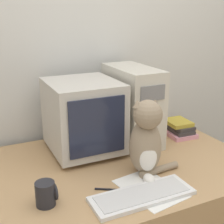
% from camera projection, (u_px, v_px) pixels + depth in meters
% --- Properties ---
extents(wall_back, '(7.00, 0.05, 2.50)m').
position_uv_depth(wall_back, '(82.00, 47.00, 1.91)').
color(wall_back, silver).
rests_on(wall_back, ground_plane).
extents(desk, '(1.33, 0.94, 0.71)m').
position_uv_depth(desk, '(120.00, 220.00, 1.73)').
color(desk, tan).
rests_on(desk, ground_plane).
extents(crt_monitor, '(0.36, 0.41, 0.40)m').
position_uv_depth(crt_monitor, '(83.00, 116.00, 1.68)').
color(crt_monitor, '#BCB7AD').
rests_on(crt_monitor, desk).
extents(computer_tower, '(0.21, 0.43, 0.44)m').
position_uv_depth(computer_tower, '(132.00, 105.00, 1.83)').
color(computer_tower, beige).
rests_on(computer_tower, desk).
extents(keyboard, '(0.45, 0.16, 0.02)m').
position_uv_depth(keyboard, '(142.00, 195.00, 1.31)').
color(keyboard, silver).
rests_on(keyboard, desk).
extents(cat, '(0.27, 0.24, 0.37)m').
position_uv_depth(cat, '(146.00, 141.00, 1.45)').
color(cat, gray).
rests_on(cat, desk).
extents(book_stack, '(0.17, 0.22, 0.09)m').
position_uv_depth(book_stack, '(179.00, 128.00, 1.96)').
color(book_stack, pink).
rests_on(book_stack, desk).
extents(pen, '(0.14, 0.09, 0.01)m').
position_uv_depth(pen, '(113.00, 190.00, 1.36)').
color(pen, black).
rests_on(pen, desk).
extents(paper_sheet, '(0.25, 0.32, 0.00)m').
position_uv_depth(paper_sheet, '(150.00, 188.00, 1.38)').
color(paper_sheet, white).
rests_on(paper_sheet, desk).
extents(mug, '(0.09, 0.08, 0.10)m').
position_uv_depth(mug, '(46.00, 194.00, 1.25)').
color(mug, '#232328').
rests_on(mug, desk).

